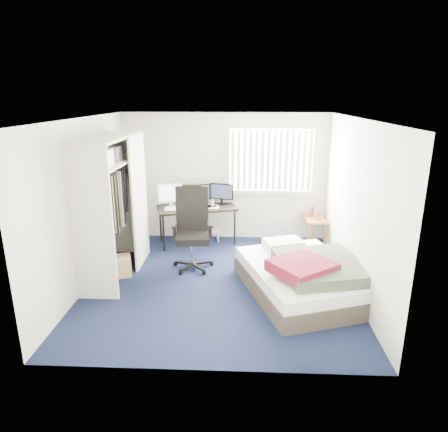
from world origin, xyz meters
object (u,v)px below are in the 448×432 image
object	(u,v)px
desk	(197,205)
office_chair	(193,236)
bed	(305,276)
nightstand	(313,220)

from	to	relation	value
desk	office_chair	bearing A→B (deg)	-87.20
bed	office_chair	bearing A→B (deg)	152.13
office_chair	bed	distance (m)	2.00
desk	bed	distance (m)	2.79
bed	nightstand	bearing A→B (deg)	77.57
desk	bed	size ratio (longest dim) A/B	0.69
office_chair	nightstand	distance (m)	2.55
desk	nightstand	world-z (taller)	desk
desk	office_chair	world-z (taller)	office_chair
bed	desk	bearing A→B (deg)	131.23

